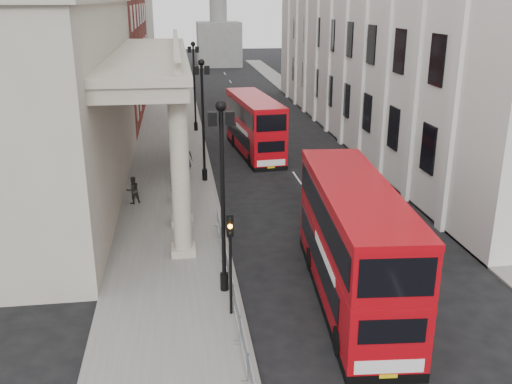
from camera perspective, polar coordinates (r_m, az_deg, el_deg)
ground at (r=22.06m, az=-0.63°, el=-14.84°), size 260.00×260.00×0.00m
sidewalk_west at (r=49.73m, az=-8.52°, el=4.47°), size 6.00×140.00×0.12m
sidewalk_east at (r=52.17m, az=9.97°, el=5.07°), size 3.00×140.00×0.12m
kerb at (r=49.77m, az=-5.11°, el=4.63°), size 0.20×140.00×0.14m
portico_building at (r=37.65m, az=-20.61°, el=8.13°), size 9.00×28.00×12.00m
brick_building at (r=66.73m, az=-15.70°, el=17.13°), size 9.00×32.00×22.00m
west_building_far at (r=98.58m, az=-13.30°, el=17.08°), size 9.00×30.00×20.00m
lamp_post_south at (r=23.45m, az=-3.37°, el=0.62°), size 1.05×0.44×8.32m
lamp_post_mid at (r=38.94m, az=-5.34°, el=7.93°), size 1.05×0.44×8.32m
lamp_post_north at (r=54.73m, az=-6.19°, el=11.05°), size 1.05×0.44×8.32m
traffic_light at (r=22.23m, az=-2.59°, el=-5.41°), size 0.28×0.33×4.30m
crowd_barriers at (r=23.56m, az=-2.19°, el=-10.56°), size 0.50×18.75×1.10m
bus_near at (r=24.09m, az=9.71°, el=-4.87°), size 3.77×11.95×5.08m
bus_far at (r=46.82m, az=-0.17°, el=6.77°), size 3.64×11.00×4.66m
pedestrian_a at (r=36.58m, az=-8.14°, el=0.59°), size 0.65×0.54×1.54m
pedestrian_b at (r=36.00m, az=-12.20°, el=0.20°), size 1.04×0.95×1.73m
pedestrian_c at (r=42.75m, az=-6.99°, el=3.55°), size 0.92×0.61×1.87m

